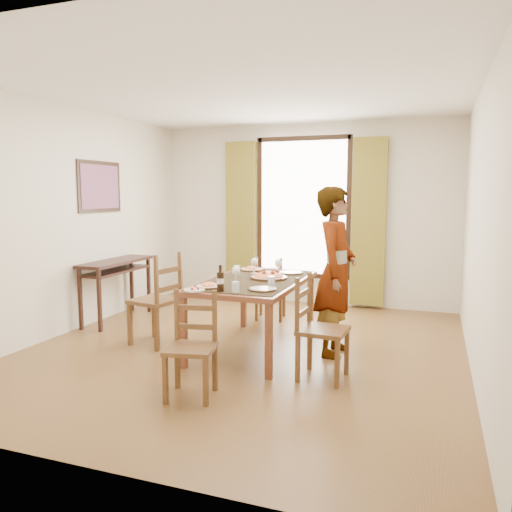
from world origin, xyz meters
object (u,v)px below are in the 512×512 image
(pasta_platter, at_px, (269,274))
(dining_table, at_px, (254,286))
(console_table, at_px, (116,269))
(man, at_px, (336,272))

(pasta_platter, bearing_deg, dining_table, -143.22)
(pasta_platter, bearing_deg, console_table, 168.98)
(console_table, xyz_separation_m, dining_table, (2.12, -0.53, 0.01))
(man, bearing_deg, console_table, 83.73)
(dining_table, height_order, man, man)
(dining_table, relative_size, pasta_platter, 4.26)
(dining_table, bearing_deg, pasta_platter, 36.78)
(dining_table, relative_size, man, 0.98)
(console_table, distance_m, dining_table, 2.18)
(console_table, relative_size, man, 0.69)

